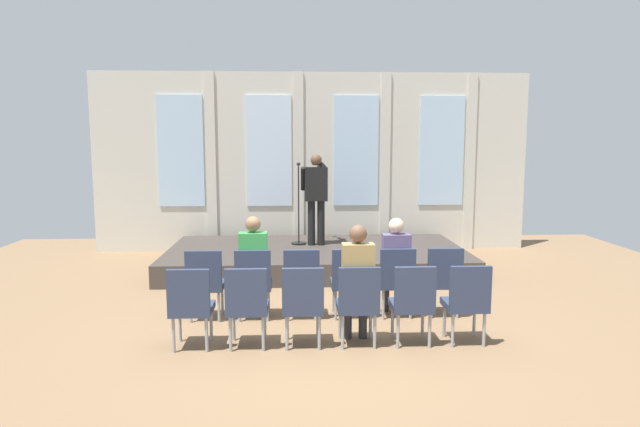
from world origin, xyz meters
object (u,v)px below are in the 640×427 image
at_px(audience_r0_c4, 395,262).
at_px(chair_r1_c5, 467,299).
at_px(chair_r0_c3, 349,278).
at_px(chair_r0_c2, 301,279).
at_px(chair_r1_c2, 303,301).
at_px(audience_r0_c1, 254,262).
at_px(chair_r1_c3, 358,300).
at_px(chair_r1_c4, 413,300).
at_px(speaker, 316,193).
at_px(chair_r0_c0, 205,280).
at_px(chair_r1_c1, 247,302).
at_px(chair_r0_c4, 396,278).
at_px(mic_stand, 299,227).
at_px(audience_r1_c3, 357,279).
at_px(chair_r1_c0, 191,303).
at_px(chair_r0_c1, 254,279).
at_px(chair_r0_c5, 443,277).

relative_size(audience_r0_c4, chair_r1_c5, 1.40).
relative_size(chair_r0_c3, audience_r0_c4, 0.71).
bearing_deg(chair_r0_c2, chair_r1_c2, -90.00).
height_order(audience_r0_c1, audience_r0_c4, audience_r0_c1).
height_order(chair_r1_c3, chair_r1_c4, same).
bearing_deg(chair_r0_c3, audience_r0_c1, 176.34).
relative_size(speaker, chair_r0_c3, 1.81).
height_order(chair_r0_c0, chair_r1_c1, same).
bearing_deg(chair_r0_c4, mic_stand, 110.71).
bearing_deg(audience_r1_c3, chair_r0_c4, 56.18).
bearing_deg(audience_r1_c3, audience_r0_c1, 140.98).
bearing_deg(chair_r0_c0, audience_r0_c1, 7.29).
height_order(chair_r0_c2, chair_r1_c1, same).
bearing_deg(speaker, mic_stand, 165.09).
xyz_separation_m(chair_r0_c0, chair_r1_c3, (1.87, -1.01, 0.00)).
bearing_deg(audience_r1_c3, chair_r0_c3, 90.00).
xyz_separation_m(audience_r0_c1, chair_r0_c4, (1.87, -0.08, -0.22)).
bearing_deg(chair_r1_c4, chair_r0_c3, 121.72).
height_order(chair_r1_c0, chair_r1_c4, same).
distance_m(chair_r0_c1, chair_r1_c5, 2.68).
xyz_separation_m(audience_r0_c1, chair_r1_c4, (1.87, -1.09, -0.22)).
bearing_deg(chair_r1_c5, chair_r1_c4, 180.00).
relative_size(chair_r0_c0, chair_r1_c2, 1.00).
relative_size(speaker, audience_r0_c4, 1.29).
relative_size(audience_r0_c4, chair_r1_c2, 1.40).
xyz_separation_m(chair_r0_c2, chair_r1_c1, (-0.62, -1.01, 0.00)).
relative_size(chair_r1_c1, chair_r1_c3, 1.00).
bearing_deg(chair_r0_c2, chair_r1_c5, -28.34).
relative_size(chair_r0_c2, chair_r0_c5, 1.00).
height_order(chair_r0_c0, chair_r1_c0, same).
distance_m(chair_r1_c2, audience_r1_c3, 0.67).
distance_m(speaker, chair_r1_c5, 4.56).
xyz_separation_m(audience_r0_c4, audience_r1_c3, (-0.62, -1.01, 0.03)).
bearing_deg(chair_r0_c0, speaker, 63.93).
height_order(chair_r0_c4, chair_r0_c5, same).
bearing_deg(audience_r0_c4, chair_r1_c4, -90.00).
bearing_deg(audience_r0_c1, chair_r0_c1, -90.00).
bearing_deg(chair_r0_c0, chair_r1_c2, -38.97).
height_order(chair_r0_c4, chair_r1_c4, same).
relative_size(chair_r1_c0, chair_r1_c2, 1.00).
xyz_separation_m(chair_r0_c0, chair_r0_c5, (3.11, 0.00, 0.00)).
bearing_deg(chair_r1_c0, chair_r0_c5, 17.93).
relative_size(chair_r0_c2, audience_r1_c3, 0.68).
relative_size(chair_r0_c3, chair_r1_c3, 1.00).
height_order(chair_r0_c0, chair_r0_c2, same).
bearing_deg(chair_r0_c3, speaker, 95.32).
relative_size(chair_r1_c1, chair_r1_c2, 1.00).
height_order(chair_r1_c0, chair_r1_c2, same).
height_order(speaker, chair_r1_c3, speaker).
relative_size(audience_r0_c4, audience_r1_c3, 0.95).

